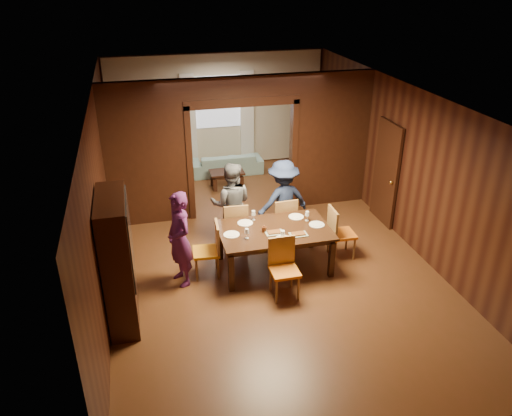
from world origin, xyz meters
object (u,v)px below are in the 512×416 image
object	(u,v)px
chair_right	(342,232)
chair_near	(285,270)
person_grey	(231,204)
person_purple	(180,239)
chair_far_r	(282,220)
sofa	(227,163)
dining_table	(274,248)
person_navy	(283,201)
chair_left	(206,250)
chair_far_l	(235,225)
hutch	(118,261)
coffee_table	(227,179)

from	to	relation	value
chair_right	chair_near	distance (m)	1.64
person_grey	chair_right	size ratio (longest dim) A/B	1.68
person_grey	person_purple	bearing A→B (deg)	60.05
chair_far_r	sofa	bearing A→B (deg)	-87.21
dining_table	chair_near	distance (m)	0.85
person_navy	sofa	distance (m)	3.66
chair_left	chair_far_l	distance (m)	1.01
chair_near	person_purple	bearing A→B (deg)	153.38
person_navy	chair_near	size ratio (longest dim) A/B	1.66
hutch	person_navy	bearing A→B (deg)	30.24
chair_left	chair_far_r	world-z (taller)	same
person_navy	hutch	size ratio (longest dim) A/B	0.81
hutch	sofa	bearing A→B (deg)	63.96
chair_left	chair_right	bearing A→B (deg)	95.30
person_navy	chair_far_l	bearing A→B (deg)	-3.68
person_grey	hutch	distance (m)	2.74
person_purple	chair_left	size ratio (longest dim) A/B	1.69
coffee_table	dining_table	bearing A→B (deg)	-88.06
person_purple	coffee_table	size ratio (longest dim) A/B	2.04
person_grey	dining_table	distance (m)	1.24
person_purple	chair_right	distance (m)	2.93
dining_table	chair_near	bearing A→B (deg)	-94.68
chair_far_l	coffee_table	bearing A→B (deg)	-95.02
person_grey	chair_far_r	size ratio (longest dim) A/B	1.68
coffee_table	sofa	bearing A→B (deg)	78.97
chair_right	chair_near	world-z (taller)	same
sofa	dining_table	distance (m)	4.55
chair_far_r	chair_far_l	bearing A→B (deg)	-3.82
sofa	chair_far_r	bearing A→B (deg)	95.45
coffee_table	chair_far_l	world-z (taller)	chair_far_l
chair_near	chair_far_r	bearing A→B (deg)	74.43
chair_near	chair_far_l	bearing A→B (deg)	105.46
chair_left	chair_near	bearing A→B (deg)	56.11
coffee_table	chair_far_r	xyz separation A→B (m)	(0.51, -2.87, 0.28)
chair_left	hutch	distance (m)	1.71
chair_near	hutch	xyz separation A→B (m)	(-2.50, 0.04, 0.52)
chair_far_l	hutch	xyz separation A→B (m)	(-2.04, -1.62, 0.52)
coffee_table	chair_right	xyz separation A→B (m)	(1.42, -3.59, 0.28)
sofa	chair_far_r	world-z (taller)	chair_far_r
person_grey	coffee_table	bearing A→B (deg)	-84.44
person_grey	chair_left	xyz separation A→B (m)	(-0.64, -0.97, -0.33)
dining_table	chair_left	size ratio (longest dim) A/B	1.95
person_navy	chair_far_r	xyz separation A→B (m)	(-0.05, -0.15, -0.32)
chair_near	chair_right	bearing A→B (deg)	33.87
sofa	chair_far_l	xyz separation A→B (m)	(-0.57, -3.73, 0.22)
sofa	chair_near	bearing A→B (deg)	89.02
coffee_table	hutch	xyz separation A→B (m)	(-2.44, -4.47, 0.80)
person_grey	chair_far_l	size ratio (longest dim) A/B	1.68
person_navy	chair_far_r	world-z (taller)	person_navy
chair_left	hutch	xyz separation A→B (m)	(-1.38, -0.86, 0.52)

